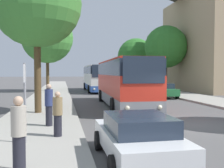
{
  "coord_description": "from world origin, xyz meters",
  "views": [
    {
      "loc": [
        -5.82,
        -11.6,
        2.53
      ],
      "look_at": [
        -1.36,
        11.82,
        1.47
      ],
      "focal_mm": 42.0,
      "sensor_mm": 36.0,
      "label": 1
    }
  ],
  "objects_px": {
    "parked_car_right_near": "(164,90)",
    "parked_car_right_far": "(133,85)",
    "parked_car_left_curb": "(138,136)",
    "pedestrian_walking_back": "(49,105)",
    "bus_stop_sign": "(25,94)",
    "pedestrian_waiting_near": "(58,114)",
    "tree_right_near": "(136,57)",
    "tree_right_mid": "(166,47)",
    "tree_left_far": "(47,38)",
    "tree_left_near": "(37,3)",
    "bus_front": "(123,82)",
    "pedestrian_waiting_far": "(19,133)",
    "bus_middle": "(96,78)"
  },
  "relations": [
    {
      "from": "tree_left_near",
      "to": "tree_right_mid",
      "type": "distance_m",
      "value": 23.45
    },
    {
      "from": "tree_right_mid",
      "to": "parked_car_right_far",
      "type": "bearing_deg",
      "value": 163.93
    },
    {
      "from": "parked_car_right_near",
      "to": "parked_car_left_curb",
      "type": "bearing_deg",
      "value": 68.93
    },
    {
      "from": "parked_car_left_curb",
      "to": "parked_car_right_near",
      "type": "height_order",
      "value": "parked_car_right_near"
    },
    {
      "from": "tree_left_near",
      "to": "tree_left_far",
      "type": "bearing_deg",
      "value": 91.33
    },
    {
      "from": "bus_middle",
      "to": "tree_left_near",
      "type": "bearing_deg",
      "value": -106.34
    },
    {
      "from": "parked_car_right_near",
      "to": "tree_right_mid",
      "type": "bearing_deg",
      "value": -109.94
    },
    {
      "from": "pedestrian_waiting_far",
      "to": "pedestrian_walking_back",
      "type": "distance_m",
      "value": 5.4
    },
    {
      "from": "pedestrian_walking_back",
      "to": "tree_right_mid",
      "type": "xyz_separation_m",
      "value": [
        14.48,
        21.87,
        4.89
      ]
    },
    {
      "from": "bus_stop_sign",
      "to": "pedestrian_waiting_near",
      "type": "distance_m",
      "value": 1.52
    },
    {
      "from": "bus_stop_sign",
      "to": "pedestrian_walking_back",
      "type": "distance_m",
      "value": 2.9
    },
    {
      "from": "pedestrian_waiting_far",
      "to": "pedestrian_walking_back",
      "type": "xyz_separation_m",
      "value": [
        0.44,
        5.38,
        0.03
      ]
    },
    {
      "from": "bus_stop_sign",
      "to": "tree_right_mid",
      "type": "distance_m",
      "value": 29.19
    },
    {
      "from": "parked_car_right_near",
      "to": "tree_right_mid",
      "type": "distance_m",
      "value": 11.29
    },
    {
      "from": "parked_car_right_far",
      "to": "pedestrian_walking_back",
      "type": "relative_size",
      "value": 2.35
    },
    {
      "from": "tree_left_near",
      "to": "tree_right_near",
      "type": "distance_m",
      "value": 32.06
    },
    {
      "from": "pedestrian_waiting_near",
      "to": "pedestrian_walking_back",
      "type": "distance_m",
      "value": 2.06
    },
    {
      "from": "tree_left_near",
      "to": "bus_front",
      "type": "bearing_deg",
      "value": 26.92
    },
    {
      "from": "bus_front",
      "to": "parked_car_right_far",
      "type": "height_order",
      "value": "bus_front"
    },
    {
      "from": "bus_front",
      "to": "bus_stop_sign",
      "type": "bearing_deg",
      "value": -117.98
    },
    {
      "from": "tree_left_far",
      "to": "tree_right_near",
      "type": "bearing_deg",
      "value": 32.79
    },
    {
      "from": "pedestrian_waiting_far",
      "to": "tree_left_near",
      "type": "distance_m",
      "value": 11.0
    },
    {
      "from": "pedestrian_waiting_near",
      "to": "pedestrian_walking_back",
      "type": "relative_size",
      "value": 0.89
    },
    {
      "from": "bus_front",
      "to": "bus_stop_sign",
      "type": "relative_size",
      "value": 4.32
    },
    {
      "from": "tree_left_far",
      "to": "tree_right_near",
      "type": "relative_size",
      "value": 1.23
    },
    {
      "from": "parked_car_left_curb",
      "to": "pedestrian_walking_back",
      "type": "xyz_separation_m",
      "value": [
        -2.68,
        4.79,
        0.39
      ]
    },
    {
      "from": "tree_right_near",
      "to": "bus_stop_sign",
      "type": "bearing_deg",
      "value": -111.53
    },
    {
      "from": "bus_middle",
      "to": "bus_stop_sign",
      "type": "height_order",
      "value": "bus_middle"
    },
    {
      "from": "pedestrian_walking_back",
      "to": "tree_left_near",
      "type": "relative_size",
      "value": 0.21
    },
    {
      "from": "pedestrian_walking_back",
      "to": "pedestrian_waiting_far",
      "type": "bearing_deg",
      "value": -102.98
    },
    {
      "from": "pedestrian_waiting_near",
      "to": "tree_right_near",
      "type": "bearing_deg",
      "value": 85.43
    },
    {
      "from": "pedestrian_walking_back",
      "to": "tree_right_near",
      "type": "bearing_deg",
      "value": 59.52
    },
    {
      "from": "parked_car_right_far",
      "to": "pedestrian_walking_back",
      "type": "distance_m",
      "value": 25.27
    },
    {
      "from": "bus_middle",
      "to": "parked_car_left_curb",
      "type": "relative_size",
      "value": 2.97
    },
    {
      "from": "pedestrian_walking_back",
      "to": "pedestrian_waiting_near",
      "type": "bearing_deg",
      "value": -86.72
    },
    {
      "from": "parked_car_right_near",
      "to": "pedestrian_waiting_near",
      "type": "distance_m",
      "value": 17.85
    },
    {
      "from": "parked_car_right_near",
      "to": "pedestrian_waiting_near",
      "type": "bearing_deg",
      "value": 58.57
    },
    {
      "from": "tree_right_mid",
      "to": "pedestrian_waiting_near",
      "type": "bearing_deg",
      "value": -120.5
    },
    {
      "from": "parked_car_right_far",
      "to": "tree_right_near",
      "type": "bearing_deg",
      "value": -109.06
    },
    {
      "from": "parked_car_left_curb",
      "to": "tree_left_far",
      "type": "distance_m",
      "value": 29.16
    },
    {
      "from": "parked_car_right_near",
      "to": "parked_car_right_far",
      "type": "distance_m",
      "value": 10.41
    },
    {
      "from": "bus_middle",
      "to": "pedestrian_waiting_far",
      "type": "height_order",
      "value": "bus_middle"
    },
    {
      "from": "parked_car_right_far",
      "to": "pedestrian_waiting_far",
      "type": "bearing_deg",
      "value": 67.96
    },
    {
      "from": "tree_left_near",
      "to": "pedestrian_waiting_far",
      "type": "bearing_deg",
      "value": -87.63
    },
    {
      "from": "parked_car_right_near",
      "to": "pedestrian_walking_back",
      "type": "xyz_separation_m",
      "value": [
        -10.55,
        -12.67,
        0.35
      ]
    },
    {
      "from": "pedestrian_waiting_far",
      "to": "pedestrian_walking_back",
      "type": "relative_size",
      "value": 0.97
    },
    {
      "from": "bus_middle",
      "to": "parked_car_left_curb",
      "type": "xyz_separation_m",
      "value": [
        -2.39,
        -28.12,
        -1.12
      ]
    },
    {
      "from": "parked_car_right_far",
      "to": "pedestrian_waiting_far",
      "type": "relative_size",
      "value": 2.42
    },
    {
      "from": "parked_car_right_near",
      "to": "parked_car_right_far",
      "type": "height_order",
      "value": "parked_car_right_near"
    },
    {
      "from": "pedestrian_waiting_far",
      "to": "tree_right_mid",
      "type": "height_order",
      "value": "tree_right_mid"
    }
  ]
}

